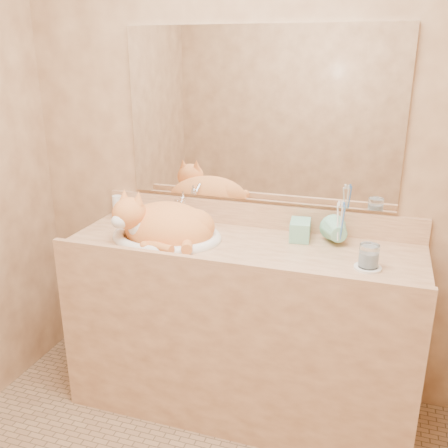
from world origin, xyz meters
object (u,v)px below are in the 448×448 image
(vanity_counter, at_px, (241,328))
(cat, at_px, (162,223))
(sink_basin, at_px, (166,222))
(toothbrush_cup, at_px, (339,236))
(water_glass, at_px, (369,256))
(soap_dispenser, at_px, (300,223))

(vanity_counter, xyz_separation_m, cat, (-0.37, -0.04, 0.50))
(sink_basin, bearing_deg, toothbrush_cup, 18.00)
(sink_basin, bearing_deg, vanity_counter, 12.58)
(cat, distance_m, water_glass, 0.92)
(toothbrush_cup, bearing_deg, vanity_counter, -166.84)
(soap_dispenser, height_order, toothbrush_cup, soap_dispenser)
(sink_basin, height_order, toothbrush_cup, sink_basin)
(sink_basin, xyz_separation_m, water_glass, (0.91, -0.07, -0.02))
(cat, distance_m, soap_dispenser, 0.63)
(sink_basin, xyz_separation_m, cat, (-0.01, -0.02, -0.00))
(soap_dispenser, bearing_deg, sink_basin, -176.12)
(sink_basin, relative_size, soap_dispenser, 2.53)
(soap_dispenser, distance_m, water_glass, 0.36)
(vanity_counter, height_order, water_glass, water_glass)
(vanity_counter, height_order, toothbrush_cup, toothbrush_cup)
(water_glass, bearing_deg, toothbrush_cup, 125.55)
(vanity_counter, height_order, cat, cat)
(vanity_counter, height_order, sink_basin, sink_basin)
(cat, bearing_deg, soap_dispenser, 20.45)
(vanity_counter, bearing_deg, cat, -173.97)
(vanity_counter, xyz_separation_m, soap_dispenser, (0.24, 0.09, 0.53))
(sink_basin, bearing_deg, cat, -110.52)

